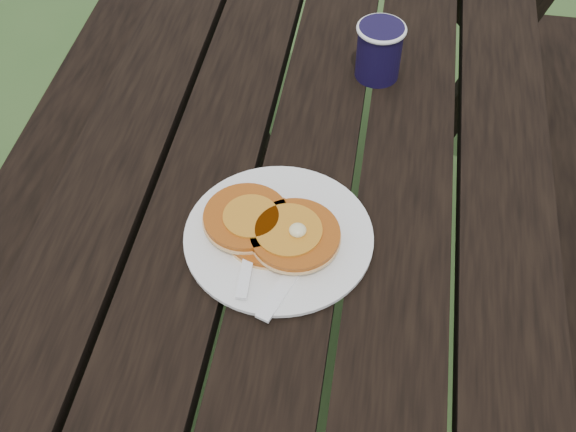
% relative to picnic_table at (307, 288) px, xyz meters
% --- Properties ---
extents(ground, '(60.00, 60.00, 0.00)m').
position_rel_picnic_table_xyz_m(ground, '(0.00, 0.00, -0.37)').
color(ground, '#2D4C20').
rests_on(ground, ground).
extents(picnic_table, '(1.36, 1.80, 0.75)m').
position_rel_picnic_table_xyz_m(picnic_table, '(0.00, 0.00, 0.00)').
color(picnic_table, black).
rests_on(picnic_table, ground).
extents(plate, '(0.27, 0.27, 0.01)m').
position_rel_picnic_table_xyz_m(plate, '(-0.02, -0.18, 0.39)').
color(plate, white).
rests_on(plate, picnic_table).
extents(pancake_stack, '(0.20, 0.14, 0.04)m').
position_rel_picnic_table_xyz_m(pancake_stack, '(-0.03, -0.19, 0.41)').
color(pancake_stack, '#B55414').
rests_on(pancake_stack, plate).
extents(knife, '(0.08, 0.18, 0.00)m').
position_rel_picnic_table_xyz_m(knife, '(0.01, -0.24, 0.39)').
color(knife, white).
rests_on(knife, plate).
extents(fork, '(0.04, 0.16, 0.01)m').
position_rel_picnic_table_xyz_m(fork, '(-0.05, -0.25, 0.40)').
color(fork, white).
rests_on(fork, plate).
extents(coffee_cup, '(0.08, 0.08, 0.10)m').
position_rel_picnic_table_xyz_m(coffee_cup, '(0.09, 0.20, 0.44)').
color(coffee_cup, black).
rests_on(coffee_cup, picnic_table).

